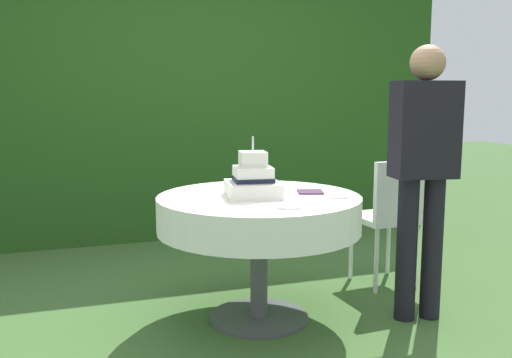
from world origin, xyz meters
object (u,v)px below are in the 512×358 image
object	(u,v)px
serving_plate_near	(290,207)
napkin_stack	(310,192)
serving_plate_far	(338,196)
wedding_cake	(254,180)
standing_person	(423,164)
cake_table	(259,214)
garden_chair	(391,210)

from	to	relation	value
serving_plate_near	napkin_stack	distance (m)	0.47
serving_plate_far	wedding_cake	bearing A→B (deg)	158.52
wedding_cake	standing_person	size ratio (longest dim) A/B	0.22
serving_plate_near	serving_plate_far	size ratio (longest dim) A/B	1.02
napkin_stack	serving_plate_far	bearing A→B (deg)	-64.52
standing_person	napkin_stack	bearing A→B (deg)	154.10
serving_plate_far	cake_table	bearing A→B (deg)	155.38
wedding_cake	napkin_stack	size ratio (longest dim) A/B	2.36
cake_table	serving_plate_far	distance (m)	0.47
serving_plate_far	napkin_stack	xyz separation A→B (m)	(-0.09, 0.18, -0.00)
cake_table	napkin_stack	distance (m)	0.34
serving_plate_near	garden_chair	xyz separation A→B (m)	(1.00, 0.64, -0.21)
serving_plate_far	garden_chair	distance (m)	0.80
serving_plate_near	garden_chair	world-z (taller)	garden_chair
standing_person	serving_plate_far	bearing A→B (deg)	168.83
wedding_cake	serving_plate_near	world-z (taller)	wedding_cake
serving_plate_near	napkin_stack	xyz separation A→B (m)	(0.28, 0.37, -0.00)
cake_table	serving_plate_far	xyz separation A→B (m)	(0.41, -0.19, 0.12)
cake_table	serving_plate_near	xyz separation A→B (m)	(0.04, -0.38, 0.12)
standing_person	cake_table	bearing A→B (deg)	162.46
cake_table	serving_plate_near	world-z (taller)	serving_plate_near
serving_plate_near	serving_plate_far	xyz separation A→B (m)	(0.37, 0.19, 0.00)
wedding_cake	serving_plate_far	xyz separation A→B (m)	(0.45, -0.18, -0.09)
cake_table	wedding_cake	bearing A→B (deg)	-161.95
serving_plate_far	standing_person	size ratio (longest dim) A/B	0.08
wedding_cake	napkin_stack	world-z (taller)	wedding_cake
cake_table	standing_person	distance (m)	0.99
garden_chair	serving_plate_near	bearing A→B (deg)	-147.50
cake_table	standing_person	xyz separation A→B (m)	(0.90, -0.28, 0.29)
napkin_stack	wedding_cake	bearing A→B (deg)	-178.64
napkin_stack	garden_chair	xyz separation A→B (m)	(0.72, 0.26, -0.21)
cake_table	napkin_stack	xyz separation A→B (m)	(0.32, -0.00, 0.12)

